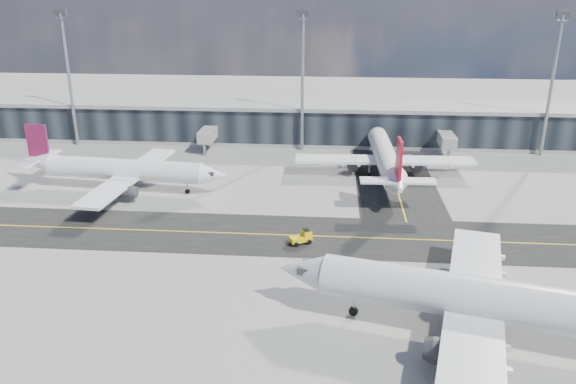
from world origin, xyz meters
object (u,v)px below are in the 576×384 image
airliner_af (122,170)px  airliner_near (494,302)px  baggage_tug (302,237)px  service_van (410,159)px  airliner_redtail (386,158)px

airliner_af → airliner_near: (52.33, -39.77, 0.71)m
baggage_tug → service_van: 43.43m
airliner_redtail → airliner_af: bearing=-169.1°
airliner_af → service_van: size_ratio=7.20×
airliner_redtail → airliner_near: airliner_near is taller
service_van → baggage_tug: bearing=-138.3°
airliner_af → airliner_redtail: airliner_redtail is taller
baggage_tug → service_van: baggage_tug is taller
airliner_near → baggage_tug: bearing=57.8°
airliner_near → airliner_redtail: bearing=21.2°
airliner_redtail → airliner_near: size_ratio=0.89×
airliner_redtail → service_van: 11.62m
baggage_tug → airliner_redtail: bearing=126.2°
airliner_af → baggage_tug: size_ratio=11.08×
airliner_redtail → airliner_near: (6.49, -50.03, 0.52)m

